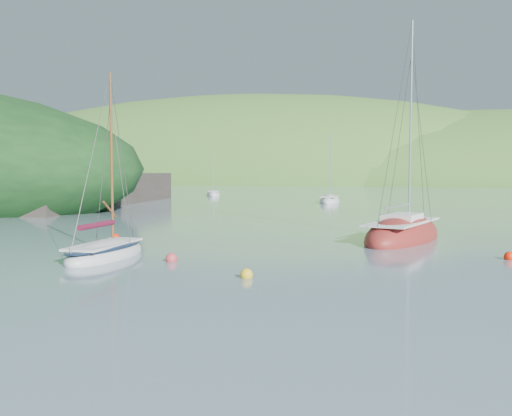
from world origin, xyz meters
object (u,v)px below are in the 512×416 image
(sloop_red, at_px, (403,236))
(distant_sloop_c, at_px, (213,195))
(daysailer_white, at_px, (105,253))
(distant_sloop_a, at_px, (330,201))

(sloop_red, bearing_deg, distant_sloop_c, 136.23)
(daysailer_white, bearing_deg, sloop_red, 37.17)
(daysailer_white, distance_m, sloop_red, 16.14)
(distant_sloop_c, bearing_deg, sloop_red, -80.54)
(daysailer_white, bearing_deg, distant_sloop_c, 104.09)
(sloop_red, bearing_deg, distant_sloop_a, 120.36)
(sloop_red, xyz_separation_m, distant_sloop_a, (-11.20, 34.95, -0.07))
(daysailer_white, xyz_separation_m, sloop_red, (12.04, 10.74, 0.03))
(sloop_red, height_order, distant_sloop_c, sloop_red)
(daysailer_white, relative_size, distant_sloop_a, 0.95)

